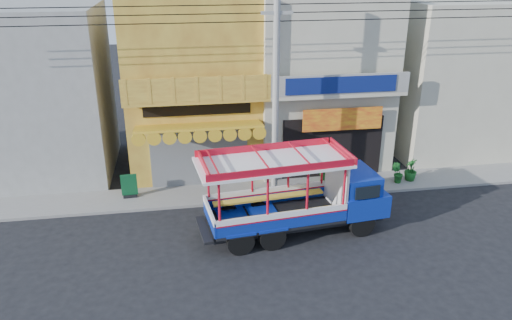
{
  "coord_description": "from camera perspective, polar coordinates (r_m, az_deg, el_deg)",
  "views": [
    {
      "loc": [
        -4.82,
        -15.27,
        9.56
      ],
      "look_at": [
        -1.91,
        2.5,
        2.14
      ],
      "focal_mm": 35.0,
      "sensor_mm": 36.0,
      "label": 1
    }
  ],
  "objects": [
    {
      "name": "ground",
      "position": [
        18.65,
        7.14,
        -8.64
      ],
      "size": [
        90.0,
        90.0,
        0.0
      ],
      "primitive_type": "plane",
      "color": "black",
      "rests_on": "ground"
    },
    {
      "name": "sidewalk",
      "position": [
        22.02,
        4.29,
        -3.24
      ],
      "size": [
        30.0,
        2.0,
        0.12
      ],
      "primitive_type": "cube",
      "color": "slate",
      "rests_on": "ground"
    },
    {
      "name": "shophouse_left",
      "position": [
        23.88,
        -7.17,
        9.01
      ],
      "size": [
        6.0,
        7.5,
        8.24
      ],
      "color": "#A56D24",
      "rests_on": "ground"
    },
    {
      "name": "shophouse_right",
      "position": [
        24.82,
        6.98,
        9.53
      ],
      "size": [
        6.0,
        6.75,
        8.24
      ],
      "color": "#B2AB92",
      "rests_on": "ground"
    },
    {
      "name": "party_pilaster",
      "position": [
        21.22,
        1.41,
        7.19
      ],
      "size": [
        0.35,
        0.3,
        8.0
      ],
      "primitive_type": "cube",
      "color": "#B2AB92",
      "rests_on": "ground"
    },
    {
      "name": "filler_building_left",
      "position": [
        24.76,
        -23.65,
        7.05
      ],
      "size": [
        6.0,
        6.0,
        7.6
      ],
      "primitive_type": "cube",
      "color": "gray",
      "rests_on": "ground"
    },
    {
      "name": "filler_building_right",
      "position": [
        27.67,
        21.18,
        8.88
      ],
      "size": [
        6.0,
        6.0,
        7.6
      ],
      "primitive_type": "cube",
      "color": "#B2AB92",
      "rests_on": "ground"
    },
    {
      "name": "utility_pole",
      "position": [
        19.52,
        2.72,
        8.95
      ],
      "size": [
        28.0,
        0.26,
        9.0
      ],
      "color": "gray",
      "rests_on": "ground"
    },
    {
      "name": "songthaew_truck",
      "position": [
        18.26,
        5.9,
        -3.79
      ],
      "size": [
        7.04,
        2.94,
        3.19
      ],
      "color": "black",
      "rests_on": "ground"
    },
    {
      "name": "green_sign",
      "position": [
        21.56,
        -14.26,
        -3.07
      ],
      "size": [
        0.67,
        0.33,
        1.02
      ],
      "color": "black",
      "rests_on": "sidewalk"
    },
    {
      "name": "potted_plant_a",
      "position": [
        22.6,
        8.06,
        -1.15
      ],
      "size": [
        1.1,
        1.02,
        1.0
      ],
      "primitive_type": "imported",
      "rotation": [
        0.0,
        0.0,
        0.33
      ],
      "color": "#18541C",
      "rests_on": "sidewalk"
    },
    {
      "name": "potted_plant_b",
      "position": [
        23.07,
        15.85,
        -1.44
      ],
      "size": [
        0.63,
        0.58,
        0.91
      ],
      "primitive_type": "imported",
      "rotation": [
        0.0,
        0.0,
        2.68
      ],
      "color": "#18541C",
      "rests_on": "sidewalk"
    },
    {
      "name": "potted_plant_c",
      "position": [
        23.47,
        17.27,
        -1.06
      ],
      "size": [
        0.66,
        0.66,
        1.01
      ],
      "primitive_type": "imported",
      "rotation": [
        0.0,
        0.0,
        4.53
      ],
      "color": "#18541C",
      "rests_on": "sidewalk"
    }
  ]
}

